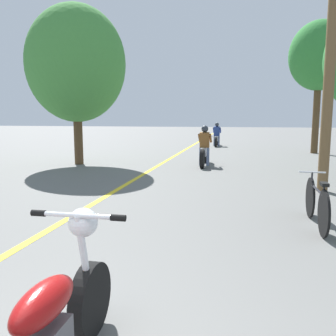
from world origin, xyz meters
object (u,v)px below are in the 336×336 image
object	(u,v)px
roadside_tree_left	(76,64)
motorcycle_rider_far	(217,137)
motorcycle_rider_lead	(204,150)
bicycle_parked	(317,203)
roadside_tree_right_far	(320,57)
motorcycle_foreground	(50,326)
utility_pole	(332,30)

from	to	relation	value
roadside_tree_left	motorcycle_rider_far	world-z (taller)	roadside_tree_left
motorcycle_rider_lead	bicycle_parked	distance (m)	7.35
motorcycle_rider_lead	motorcycle_rider_far	bearing A→B (deg)	90.99
roadside_tree_left	motorcycle_rider_lead	world-z (taller)	roadside_tree_left
roadside_tree_left	motorcycle_rider_lead	xyz separation A→B (m)	(4.64, 0.58, -3.09)
roadside_tree_right_far	roadside_tree_left	bearing A→B (deg)	-147.50
motorcycle_foreground	motorcycle_rider_lead	xyz separation A→B (m)	(-0.13, 10.95, 0.11)
motorcycle_rider_far	bicycle_parked	distance (m)	15.85
motorcycle_foreground	motorcycle_rider_far	distance (m)	19.67
roadside_tree_right_far	motorcycle_foreground	distance (m)	17.50
utility_pole	bicycle_parked	bearing A→B (deg)	-103.54
utility_pole	motorcycle_rider_far	xyz separation A→B (m)	(-3.37, 12.70, -3.15)
utility_pole	roadside_tree_left	xyz separation A→B (m)	(-7.86, 3.40, -0.04)
utility_pole	bicycle_parked	xyz separation A→B (m)	(-0.70, -2.92, -3.30)
utility_pole	motorcycle_rider_lead	xyz separation A→B (m)	(-3.22, 3.98, -3.13)
motorcycle_foreground	motorcycle_rider_far	bearing A→B (deg)	90.82
motorcycle_rider_far	bicycle_parked	bearing A→B (deg)	-80.31
bicycle_parked	motorcycle_foreground	bearing A→B (deg)	-120.52
utility_pole	motorcycle_rider_lead	bearing A→B (deg)	129.00
motorcycle_foreground	motorcycle_rider_far	xyz separation A→B (m)	(-0.28, 19.67, 0.09)
utility_pole	motorcycle_rider_lead	size ratio (longest dim) A/B	3.37
roadside_tree_left	bicycle_parked	distance (m)	10.08
roadside_tree_left	bicycle_parked	world-z (taller)	roadside_tree_left
motorcycle_rider_lead	bicycle_parked	world-z (taller)	motorcycle_rider_lead
roadside_tree_left	motorcycle_foreground	distance (m)	11.85
motorcycle_rider_lead	bicycle_parked	bearing A→B (deg)	-69.97
roadside_tree_right_far	bicycle_parked	size ratio (longest dim) A/B	3.50
roadside_tree_right_far	motorcycle_foreground	size ratio (longest dim) A/B	3.19
roadside_tree_left	utility_pole	bearing A→B (deg)	-23.37
utility_pole	motorcycle_foreground	xyz separation A→B (m)	(-3.09, -6.97, -3.24)
roadside_tree_right_far	utility_pole	bearing A→B (deg)	-99.44
motorcycle_foreground	motorcycle_rider_lead	world-z (taller)	motorcycle_rider_lead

